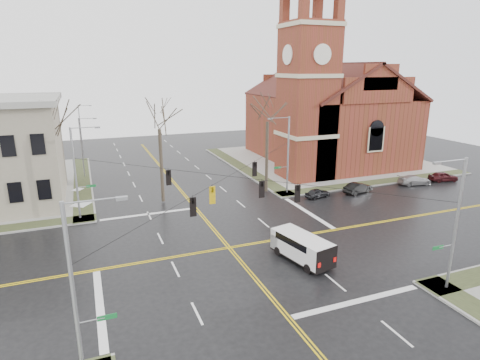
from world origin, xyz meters
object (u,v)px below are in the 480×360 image
object	(u,v)px
church	(324,108)
cargo_van	(300,245)
signal_pole_sw	(77,290)
parked_car_d	(443,176)
tree_nw_near	(159,124)
signal_pole_nw	(77,171)
signal_pole_ne	(287,153)
tree_ne	(268,117)
parked_car_c	(415,180)
tree_nw_far	(50,131)
parked_car_b	(358,188)
streetlight_north_b	(81,126)
streetlight_north_a	(83,145)
parked_car_a	(317,193)
signal_pole_se	(455,221)

from	to	relation	value
church	cargo_van	bearing A→B (deg)	-125.26
signal_pole_sw	parked_car_d	distance (m)	49.13
tree_nw_near	signal_pole_nw	bearing A→B (deg)	-165.83
signal_pole_ne	parked_car_d	bearing A→B (deg)	-7.18
church	parked_car_d	bearing A→B (deg)	-62.16
tree_ne	parked_car_d	bearing A→B (deg)	-9.83
parked_car_c	tree_nw_far	distance (m)	42.80
parked_car_b	signal_pole_nw	bearing A→B (deg)	71.05
tree_nw_far	signal_pole_ne	bearing A→B (deg)	-4.17
parked_car_c	tree_nw_near	size ratio (longest dim) A/B	0.35
streetlight_north_b	streetlight_north_a	bearing A→B (deg)	-90.00
cargo_van	tree_ne	world-z (taller)	tree_ne
signal_pole_ne	parked_car_c	world-z (taller)	signal_pole_ne
parked_car_c	tree_ne	xyz separation A→B (m)	(-19.06, 4.00, 8.43)
parked_car_c	tree_nw_near	distance (m)	32.72
church	signal_pole_sw	distance (m)	51.29
cargo_van	tree_nw_near	distance (m)	20.51
signal_pole_ne	parked_car_a	distance (m)	5.84
church	signal_pole_nw	size ratio (longest dim) A/B	3.06
tree_nw_far	streetlight_north_a	bearing A→B (deg)	79.74
parked_car_a	parked_car_d	bearing A→B (deg)	-101.46
parked_car_b	parked_car_c	distance (m)	8.98
streetlight_north_a	cargo_van	distance (m)	35.53
signal_pole_sw	parked_car_d	xyz separation A→B (m)	(44.56, 20.24, -4.31)
tree_nw_far	parked_car_a	bearing A→B (deg)	-9.19
streetlight_north_a	tree_nw_far	bearing A→B (deg)	-100.26
tree_ne	signal_pole_ne	bearing A→B (deg)	-35.70
parked_car_d	tree_ne	distance (m)	25.59
cargo_van	parked_car_c	size ratio (longest dim) A/B	1.36
signal_pole_sw	streetlight_north_a	distance (m)	39.51
streetlight_north_a	parked_car_d	xyz separation A→B (m)	(43.89, -19.26, -3.83)
parked_car_a	tree_nw_near	size ratio (longest dim) A/B	0.26
signal_pole_ne	signal_pole_sw	size ratio (longest dim) A/B	1.00
parked_car_a	tree_nw_far	bearing A→B (deg)	69.72
parked_car_d	signal_pole_se	bearing A→B (deg)	144.94
signal_pole_se	parked_car_d	xyz separation A→B (m)	(21.92, 20.24, -4.31)
signal_pole_sw	parked_car_d	size ratio (longest dim) A/B	2.39
parked_car_b	streetlight_north_b	bearing A→B (deg)	23.87
streetlight_north_a	streetlight_north_b	xyz separation A→B (m)	(0.00, 20.00, 0.00)
signal_pole_nw	parked_car_a	distance (m)	25.91
streetlight_north_a	parked_car_a	bearing A→B (deg)	-37.73
parked_car_b	tree_nw_far	world-z (taller)	tree_nw_far
signal_pole_nw	church	bearing A→B (deg)	20.21
cargo_van	parked_car_a	xyz separation A→B (m)	(9.67, 12.87, -0.67)
streetlight_north_a	signal_pole_ne	bearing A→B (deg)	-36.90
signal_pole_se	parked_car_d	bearing A→B (deg)	42.72
parked_car_a	tree_nw_far	xyz separation A→B (m)	(-27.39, 4.43, 8.14)
signal_pole_ne	parked_car_c	distance (m)	17.90
streetlight_north_a	tree_ne	world-z (taller)	tree_ne
signal_pole_se	tree_ne	bearing A→B (deg)	94.45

